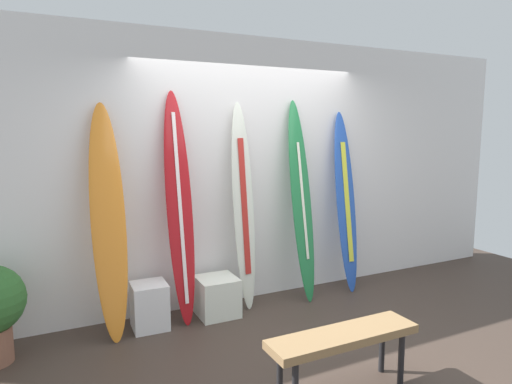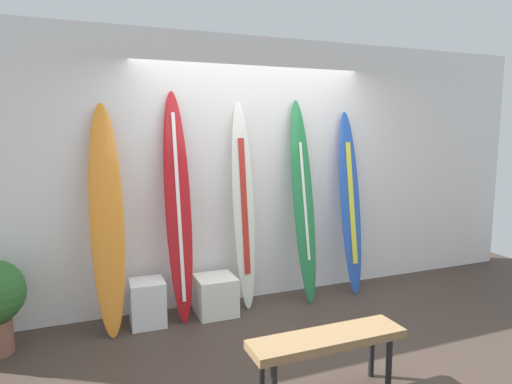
# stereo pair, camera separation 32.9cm
# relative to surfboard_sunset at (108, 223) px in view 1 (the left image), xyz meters

# --- Properties ---
(ground) EXTENTS (8.00, 8.00, 0.04)m
(ground) POSITION_rel_surfboard_sunset_xyz_m (1.52, -0.93, -1.05)
(ground) COLOR #3D3028
(wall_back) EXTENTS (7.20, 0.20, 2.80)m
(wall_back) POSITION_rel_surfboard_sunset_xyz_m (1.52, 0.37, 0.37)
(wall_back) COLOR white
(wall_back) RESTS_ON ground
(surfboard_sunset) EXTENTS (0.30, 0.47, 2.09)m
(surfboard_sunset) POSITION_rel_surfboard_sunset_xyz_m (0.00, 0.00, 0.00)
(surfboard_sunset) COLOR orange
(surfboard_sunset) RESTS_ON ground
(surfboard_crimson) EXTENTS (0.25, 0.43, 2.22)m
(surfboard_crimson) POSITION_rel_surfboard_sunset_xyz_m (0.66, 0.04, 0.06)
(surfboard_crimson) COLOR #AF141A
(surfboard_crimson) RESTS_ON ground
(surfboard_ivory) EXTENTS (0.24, 0.32, 2.12)m
(surfboard_ivory) POSITION_rel_surfboard_sunset_xyz_m (1.34, 0.08, 0.01)
(surfboard_ivory) COLOR silver
(surfboard_ivory) RESTS_ON ground
(surfboard_emerald) EXTENTS (0.25, 0.46, 2.16)m
(surfboard_emerald) POSITION_rel_surfboard_sunset_xyz_m (2.01, 0.03, 0.05)
(surfboard_emerald) COLOR #237941
(surfboard_emerald) RESTS_ON ground
(surfboard_cobalt) EXTENTS (0.26, 0.41, 2.04)m
(surfboard_cobalt) POSITION_rel_surfboard_sunset_xyz_m (2.61, 0.05, -0.02)
(surfboard_cobalt) COLOR #2651B5
(surfboard_cobalt) RESTS_ON ground
(display_block_left) EXTENTS (0.39, 0.39, 0.38)m
(display_block_left) POSITION_rel_surfboard_sunset_xyz_m (1.00, -0.02, -0.84)
(display_block_left) COLOR white
(display_block_left) RESTS_ON ground
(display_block_center) EXTENTS (0.33, 0.33, 0.43)m
(display_block_center) POSITION_rel_surfboard_sunset_xyz_m (0.33, -0.02, -0.82)
(display_block_center) COLOR silver
(display_block_center) RESTS_ON ground
(bench) EXTENTS (1.12, 0.29, 0.45)m
(bench) POSITION_rel_surfboard_sunset_xyz_m (1.30, -1.67, -0.64)
(bench) COLOR olive
(bench) RESTS_ON ground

